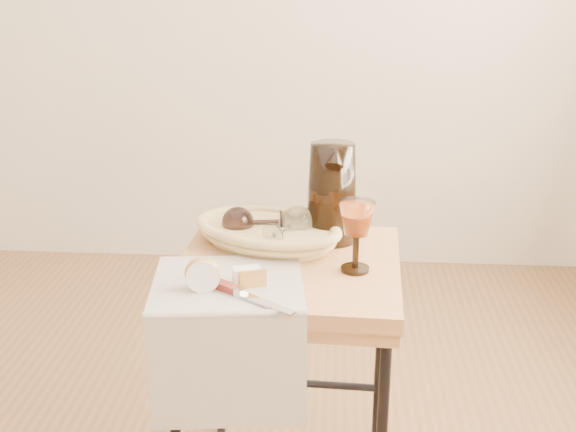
# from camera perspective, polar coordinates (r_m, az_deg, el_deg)

# --- Properties ---
(side_table) EXTENTS (0.53, 0.53, 0.65)m
(side_table) POSITION_cam_1_polar(r_m,az_deg,el_deg) (1.82, 0.05, -13.05)
(side_table) COLOR brown
(side_table) RESTS_ON floor
(tea_towel) EXTENTS (0.35, 0.33, 0.01)m
(tea_towel) POSITION_cam_1_polar(r_m,az_deg,el_deg) (1.56, -4.79, -5.31)
(tea_towel) COLOR beige
(tea_towel) RESTS_ON side_table
(bread_basket) EXTENTS (0.39, 0.34, 0.05)m
(bread_basket) POSITION_cam_1_polar(r_m,az_deg,el_deg) (1.76, -1.61, -1.44)
(bread_basket) COLOR tan
(bread_basket) RESTS_ON side_table
(goblet_lying_a) EXTENTS (0.14, 0.10, 0.08)m
(goblet_lying_a) POSITION_cam_1_polar(r_m,az_deg,el_deg) (1.77, -2.52, -0.49)
(goblet_lying_a) COLOR #301E1A
(goblet_lying_a) RESTS_ON bread_basket
(goblet_lying_b) EXTENTS (0.14, 0.16, 0.08)m
(goblet_lying_b) POSITION_cam_1_polar(r_m,az_deg,el_deg) (1.73, -0.06, -0.91)
(goblet_lying_b) COLOR white
(goblet_lying_b) RESTS_ON bread_basket
(pitcher) EXTENTS (0.20, 0.27, 0.29)m
(pitcher) POSITION_cam_1_polar(r_m,az_deg,el_deg) (1.76, 3.49, 1.86)
(pitcher) COLOR black
(pitcher) RESTS_ON side_table
(wine_goblet) EXTENTS (0.08, 0.08, 0.17)m
(wine_goblet) POSITION_cam_1_polar(r_m,az_deg,el_deg) (1.60, 5.41, -1.61)
(wine_goblet) COLOR white
(wine_goblet) RESTS_ON side_table
(apple_half) EXTENTS (0.08, 0.05, 0.07)m
(apple_half) POSITION_cam_1_polar(r_m,az_deg,el_deg) (1.52, -6.75, -4.49)
(apple_half) COLOR red
(apple_half) RESTS_ON tea_towel
(apple_wedge) EXTENTS (0.06, 0.05, 0.04)m
(apple_wedge) POSITION_cam_1_polar(r_m,az_deg,el_deg) (1.54, -3.27, -4.75)
(apple_wedge) COLOR white
(apple_wedge) RESTS_ON tea_towel
(table_knife) EXTENTS (0.21, 0.16, 0.02)m
(table_knife) POSITION_cam_1_polar(r_m,az_deg,el_deg) (1.49, -3.52, -6.09)
(table_knife) COLOR silver
(table_knife) RESTS_ON tea_towel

